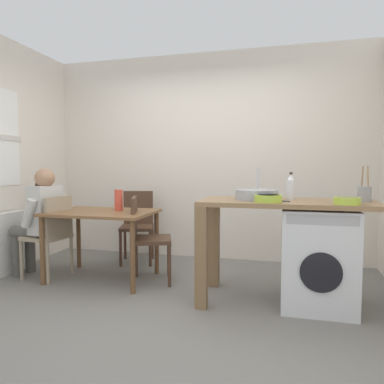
{
  "coord_description": "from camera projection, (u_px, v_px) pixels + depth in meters",
  "views": [
    {
      "loc": [
        0.98,
        -2.8,
        1.21
      ],
      "look_at": [
        0.14,
        0.45,
        0.97
      ],
      "focal_mm": 32.51,
      "sensor_mm": 36.0,
      "label": 1
    }
  ],
  "objects": [
    {
      "name": "kitchen_counter",
      "position": [
        262.0,
        218.0,
        3.1
      ],
      "size": [
        1.5,
        0.68,
        0.92
      ],
      "color": "olive",
      "rests_on": "ground_plane"
    },
    {
      "name": "mixing_bowl",
      "position": [
        268.0,
        198.0,
        2.88
      ],
      "size": [
        0.23,
        0.23,
        0.06
      ],
      "color": "#A8C63D",
      "rests_on": "kitchen_counter"
    },
    {
      "name": "sink_basin",
      "position": [
        257.0,
        195.0,
        3.1
      ],
      "size": [
        0.38,
        0.38,
        0.09
      ],
      "primitive_type": "cylinder",
      "color": "#9EA0A5",
      "rests_on": "kitchen_counter"
    },
    {
      "name": "dining_table",
      "position": [
        102.0,
        220.0,
        3.73
      ],
      "size": [
        1.1,
        0.76,
        0.74
      ],
      "color": "brown",
      "rests_on": "ground_plane"
    },
    {
      "name": "chair_person_seat",
      "position": [
        52.0,
        232.0,
        3.77
      ],
      "size": [
        0.45,
        0.45,
        0.9
      ],
      "rotation": [
        0.0,
        0.0,
        1.44
      ],
      "color": "gray",
      "rests_on": "ground_plane"
    },
    {
      "name": "chair_opposite",
      "position": [
        145.0,
        234.0,
        3.64
      ],
      "size": [
        0.51,
        0.51,
        0.9
      ],
      "rotation": [
        0.0,
        0.0,
        -1.23
      ],
      "color": "#4C3323",
      "rests_on": "ground_plane"
    },
    {
      "name": "washing_machine",
      "position": [
        317.0,
        257.0,
        3.0
      ],
      "size": [
        0.6,
        0.61,
        0.86
      ],
      "color": "silver",
      "rests_on": "ground_plane"
    },
    {
      "name": "scissors",
      "position": [
        281.0,
        201.0,
        2.95
      ],
      "size": [
        0.15,
        0.06,
        0.01
      ],
      "color": "#B2B2B7",
      "rests_on": "kitchen_counter"
    },
    {
      "name": "bottle_tall_green",
      "position": [
        291.0,
        187.0,
        3.13
      ],
      "size": [
        0.07,
        0.07,
        0.24
      ],
      "color": "silver",
      "rests_on": "kitchen_counter"
    },
    {
      "name": "chair_spare_by_wall",
      "position": [
        138.0,
        222.0,
        4.46
      ],
      "size": [
        0.5,
        0.5,
        0.9
      ],
      "rotation": [
        0.0,
        0.0,
        3.44
      ],
      "color": "#4C3323",
      "rests_on": "ground_plane"
    },
    {
      "name": "utensil_crock",
      "position": [
        364.0,
        193.0,
        2.92
      ],
      "size": [
        0.11,
        0.11,
        0.3
      ],
      "color": "gray",
      "rests_on": "kitchen_counter"
    },
    {
      "name": "tap",
      "position": [
        258.0,
        183.0,
        3.27
      ],
      "size": [
        0.02,
        0.02,
        0.28
      ],
      "primitive_type": "cylinder",
      "color": "#B2B2B7",
      "rests_on": "kitchen_counter"
    },
    {
      "name": "colander",
      "position": [
        347.0,
        200.0,
        2.71
      ],
      "size": [
        0.2,
        0.2,
        0.06
      ],
      "color": "#A8C63D",
      "rests_on": "kitchen_counter"
    },
    {
      "name": "seated_person",
      "position": [
        40.0,
        216.0,
        3.81
      ],
      "size": [
        0.52,
        0.53,
        1.2
      ],
      "rotation": [
        0.0,
        0.0,
        1.44
      ],
      "color": "#595651",
      "rests_on": "ground_plane"
    },
    {
      "name": "ground_plane",
      "position": [
        164.0,
        306.0,
        3.04
      ],
      "size": [
        5.46,
        5.46,
        0.0
      ],
      "primitive_type": "plane",
      "color": "slate"
    },
    {
      "name": "vase",
      "position": [
        119.0,
        200.0,
        3.77
      ],
      "size": [
        0.09,
        0.09,
        0.23
      ],
      "primitive_type": "cylinder",
      "color": "#D84C38",
      "rests_on": "dining_table"
    },
    {
      "name": "wall_back",
      "position": [
        206.0,
        157.0,
        4.63
      ],
      "size": [
        4.6,
        0.1,
        2.7
      ],
      "primitive_type": "cube",
      "color": "silver",
      "rests_on": "ground_plane"
    }
  ]
}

